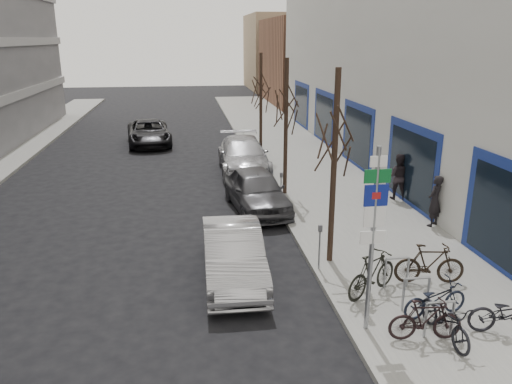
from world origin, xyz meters
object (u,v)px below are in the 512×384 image
object	(u,v)px
meter_front	(320,243)
bike_near_right	(425,319)
highway_sign_pole	(373,230)
parked_car_mid	(256,190)
meter_mid	(281,186)
bike_far_curb	(511,310)
pedestrian_far	(398,176)
meter_back	(259,153)
bike_near_left	(446,316)
tree_far	(261,81)
pedestrian_near	(435,201)
bike_mid_inner	(372,273)
parked_car_back	(243,155)
tree_near	(336,122)
lane_car	(149,133)
bike_mid_curb	(436,296)
bike_rack	(416,290)
bike_far_inner	(430,263)
parked_car_front	(233,254)
tree_mid	(286,95)

from	to	relation	value
meter_front	bike_near_right	distance (m)	3.82
highway_sign_pole	parked_car_mid	xyz separation A→B (m)	(-1.18, 8.55, -1.68)
meter_mid	bike_near_right	world-z (taller)	meter_mid
bike_far_curb	pedestrian_far	world-z (taller)	pedestrian_far
meter_back	bike_near_right	xyz separation A→B (m)	(1.30, -14.58, -0.29)
meter_back	bike_near_left	distance (m)	14.69
pedestrian_far	tree_far	bearing A→B (deg)	-34.49
meter_back	pedestrian_near	bearing A→B (deg)	-60.84
bike_mid_inner	parked_car_back	size ratio (longest dim) A/B	0.33
tree_near	bike_far_curb	bearing A→B (deg)	-55.99
tree_near	bike_near_right	size ratio (longest dim) A/B	3.52
bike_near_right	lane_car	size ratio (longest dim) A/B	0.29
tree_near	parked_car_mid	xyz separation A→B (m)	(-1.38, 5.04, -3.33)
tree_far	bike_mid_curb	xyz separation A→B (m)	(1.51, -16.23, -3.46)
tree_far	parked_car_back	xyz separation A→B (m)	(-1.20, -2.35, -3.29)
bike_mid_curb	bike_mid_inner	size ratio (longest dim) A/B	0.88
tree_far	bike_near_left	world-z (taller)	tree_far
bike_rack	tree_far	size ratio (longest dim) A/B	0.41
bike_mid_curb	parked_car_back	size ratio (longest dim) A/B	0.29
bike_mid_curb	lane_car	world-z (taller)	lane_car
bike_near_right	parked_car_back	bearing A→B (deg)	13.56
bike_far_curb	bike_far_inner	distance (m)	2.46
parked_car_back	bike_rack	bearing A→B (deg)	-78.84
meter_front	bike_near_left	size ratio (longest dim) A/B	0.73
bike_mid_inner	bike_far_curb	size ratio (longest dim) A/B	1.05
bike_near_right	parked_car_mid	distance (m)	9.39
lane_car	meter_mid	bearing A→B (deg)	-72.72
meter_mid	parked_car_front	distance (m)	5.94
tree_mid	parked_car_mid	size ratio (longest dim) A/B	1.21
bike_rack	pedestrian_near	world-z (taller)	pedestrian_near
bike_near_right	tree_far	bearing A→B (deg)	8.49
bike_rack	meter_back	distance (m)	13.50
tree_far	bike_far_inner	world-z (taller)	tree_far
bike_rack	pedestrian_near	size ratio (longest dim) A/B	1.30
bike_rack	bike_near_right	size ratio (longest dim) A/B	1.44
parked_car_mid	bike_mid_curb	bearing A→B (deg)	-77.27
tree_far	parked_car_mid	bearing A→B (deg)	-99.81
meter_mid	parked_car_mid	distance (m)	0.94
tree_far	pedestrian_far	bearing A→B (deg)	-61.86
tree_near	pedestrian_far	world-z (taller)	tree_near
bike_rack	parked_car_front	bearing A→B (deg)	148.57
tree_far	parked_car_back	bearing A→B (deg)	-117.08
bike_mid_curb	pedestrian_near	xyz separation A→B (m)	(2.69, 5.39, 0.38)
meter_front	parked_car_front	world-z (taller)	parked_car_front
meter_front	bike_mid_inner	distance (m)	1.81
bike_far_curb	bike_mid_inner	bearing A→B (deg)	60.66
tree_far	parked_car_front	world-z (taller)	tree_far
meter_back	parked_car_back	xyz separation A→B (m)	(-0.75, 0.15, -0.11)
tree_far	bike_mid_curb	bearing A→B (deg)	-84.69
bike_rack	bike_far_inner	xyz separation A→B (m)	(0.92, 1.19, 0.04)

